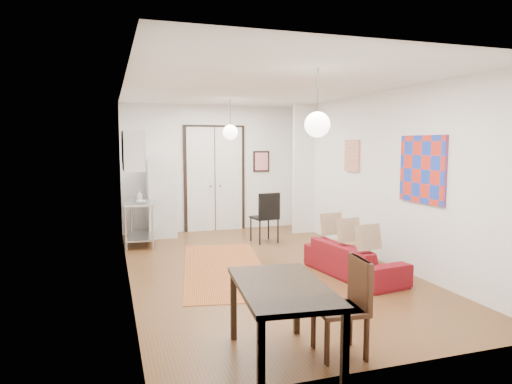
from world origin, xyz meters
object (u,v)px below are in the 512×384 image
object	(u,v)px
fridge	(161,198)
black_side_chair	(263,212)
dining_chair_near	(334,296)
coffee_table	(343,244)
sofa	(354,259)
dining_chair_far	(336,297)
dining_table	(282,294)
kitchen_counter	(141,217)

from	to	relation	value
fridge	black_side_chair	xyz separation A→B (m)	(1.94, -1.13, -0.23)
dining_chair_near	black_side_chair	world-z (taller)	black_side_chair
coffee_table	black_side_chair	distance (m)	2.27
dining_chair_near	coffee_table	bearing A→B (deg)	155.29
dining_chair_near	black_side_chair	xyz separation A→B (m)	(0.95, 4.98, 0.07)
sofa	fridge	bearing A→B (deg)	23.90
sofa	dining_chair_near	bearing A→B (deg)	137.72
coffee_table	dining_chair_far	world-z (taller)	dining_chair_far
fridge	black_side_chair	distance (m)	2.26
sofa	dining_chair_near	size ratio (longest dim) A/B	1.89
fridge	dining_table	size ratio (longest dim) A/B	1.17
kitchen_counter	fridge	xyz separation A→B (m)	(0.48, 0.66, 0.28)
kitchen_counter	black_side_chair	bearing A→B (deg)	-3.00
kitchen_counter	dining_table	distance (m)	5.66
sofa	fridge	world-z (taller)	fridge
dining_table	dining_chair_far	world-z (taller)	dining_chair_far
black_side_chair	dining_chair_near	bearing A→B (deg)	70.70
fridge	kitchen_counter	bearing A→B (deg)	-126.10
black_side_chair	dining_table	bearing A→B (deg)	64.65
dining_chair_far	kitchen_counter	bearing A→B (deg)	-159.40
sofa	dining_chair_far	distance (m)	2.66
dining_table	dining_chair_far	size ratio (longest dim) A/B	1.53
sofa	coffee_table	distance (m)	0.71
dining_table	black_side_chair	xyz separation A→B (m)	(1.55, 5.12, -0.06)
sofa	dining_chair_near	world-z (taller)	dining_chair_near
kitchen_counter	dining_chair_far	bearing A→B (deg)	-66.99
coffee_table	dining_table	bearing A→B (deg)	-127.20
coffee_table	dining_chair_near	world-z (taller)	dining_chair_near
coffee_table	fridge	bearing A→B (deg)	128.95
coffee_table	black_side_chair	xyz separation A→B (m)	(-0.70, 2.14, 0.27)
kitchen_counter	fridge	bearing A→B (deg)	61.96
dining_chair_far	dining_chair_near	bearing A→B (deg)	-174.41
black_side_chair	coffee_table	bearing A→B (deg)	99.70
dining_table	black_side_chair	distance (m)	5.35
dining_table	dining_chair_near	bearing A→B (deg)	12.97
coffee_table	dining_chair_near	distance (m)	3.29
fridge	dining_chair_near	world-z (taller)	fridge
fridge	coffee_table	bearing A→B (deg)	-51.11
coffee_table	dining_chair_far	bearing A→B (deg)	-119.92
coffee_table	dining_chair_near	xyz separation A→B (m)	(-1.66, -2.83, 0.21)
kitchen_counter	dining_chair_far	distance (m)	5.69
coffee_table	dining_chair_near	bearing A→B (deg)	-120.30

